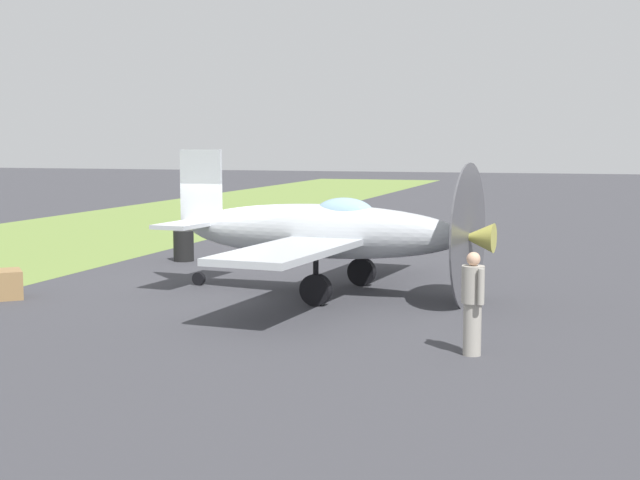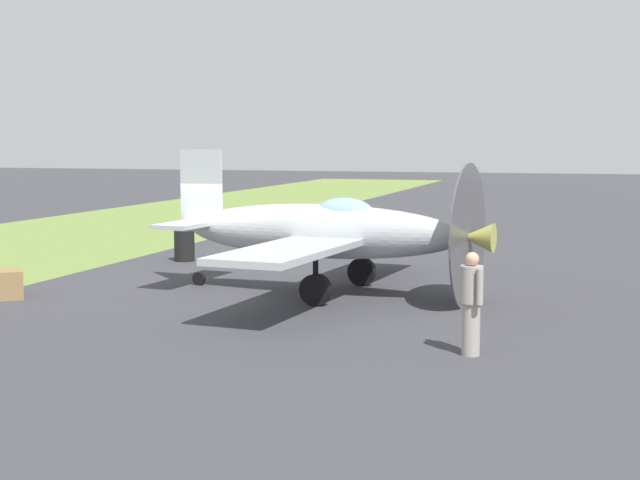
% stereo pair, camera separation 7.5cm
% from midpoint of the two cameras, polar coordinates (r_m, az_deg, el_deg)
% --- Properties ---
extents(ground_plane, '(160.00, 160.00, 0.00)m').
position_cam_midpoint_polar(ground_plane, '(22.45, -6.77, -2.90)').
color(ground_plane, '#38383D').
extents(airplane_lead, '(9.81, 7.77, 3.48)m').
position_cam_midpoint_polar(airplane_lead, '(21.05, 0.29, 0.53)').
color(airplane_lead, '#B2B7BC').
rests_on(airplane_lead, ground).
extents(ground_crew_chief, '(0.38, 0.63, 1.73)m').
position_cam_midpoint_polar(ground_crew_chief, '(28.21, 1.21, 0.88)').
color(ground_crew_chief, '#2D3342').
rests_on(ground_crew_chief, ground).
extents(ground_crew_mechanic, '(0.53, 0.42, 1.73)m').
position_cam_midpoint_polar(ground_crew_mechanic, '(15.32, 9.37, -3.78)').
color(ground_crew_mechanic, '#9E998E').
rests_on(ground_crew_mechanic, ground).
extents(fuel_drum, '(0.60, 0.60, 0.90)m').
position_cam_midpoint_polar(fuel_drum, '(27.22, -8.59, -0.37)').
color(fuel_drum, black).
rests_on(fuel_drum, ground).
extents(supply_crate, '(1.27, 1.27, 0.64)m').
position_cam_midpoint_polar(supply_crate, '(21.82, -19.40, -2.63)').
color(supply_crate, olive).
rests_on(supply_crate, ground).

